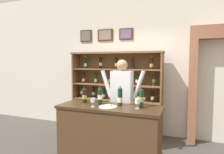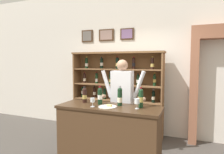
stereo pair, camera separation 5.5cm
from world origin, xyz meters
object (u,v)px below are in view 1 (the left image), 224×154
object	(u,v)px
wine_shelf	(116,91)
tasting_bottle_grappa	(100,96)
tasting_counter	(109,138)
cheese_plate	(108,107)
tasting_bottle_rosso	(120,96)
wine_glass_left	(93,101)
tasting_bottle_prosecco	(85,95)
shopkeeper	(122,96)
wine_glass_spare	(137,102)
tasting_bottle_vin_santo	(141,98)

from	to	relation	value
wine_shelf	tasting_bottle_grappa	size ratio (longest dim) A/B	7.14
tasting_counter	cheese_plate	world-z (taller)	cheese_plate
tasting_bottle_grappa	tasting_bottle_rosso	xyz separation A→B (m)	(0.33, 0.03, 0.00)
wine_glass_left	cheese_plate	bearing A→B (deg)	14.97
tasting_bottle_rosso	wine_glass_left	distance (m)	0.43
wine_shelf	tasting_bottle_prosecco	size ratio (longest dim) A/B	7.82
wine_glass_left	tasting_bottle_grappa	bearing A→B (deg)	81.14
tasting_bottle_prosecco	cheese_plate	xyz separation A→B (m)	(0.49, -0.16, -0.12)
shopkeeper	cheese_plate	size ratio (longest dim) A/B	6.23
tasting_bottle_rosso	wine_glass_left	world-z (taller)	tasting_bottle_rosso
tasting_bottle_grappa	wine_glass_spare	bearing A→B (deg)	-6.37
tasting_counter	tasting_bottle_vin_santo	size ratio (longest dim) A/B	5.21
tasting_counter	wine_glass_left	size ratio (longest dim) A/B	11.87
cheese_plate	tasting_bottle_vin_santo	bearing A→B (deg)	20.32
shopkeeper	cheese_plate	distance (m)	0.68
wine_shelf	tasting_bottle_vin_santo	size ratio (longest dim) A/B	6.94
wine_glass_spare	cheese_plate	world-z (taller)	wine_glass_spare
tasting_counter	shopkeeper	xyz separation A→B (m)	(0.01, 0.61, 0.57)
tasting_bottle_vin_santo	wine_glass_spare	world-z (taller)	tasting_bottle_vin_santo
tasting_counter	tasting_bottle_grappa	world-z (taller)	tasting_bottle_grappa
tasting_counter	wine_glass_spare	xyz separation A→B (m)	(0.45, 0.00, 0.61)
tasting_bottle_grappa	shopkeeper	bearing A→B (deg)	70.20
shopkeeper	wine_glass_left	xyz separation A→B (m)	(-0.23, -0.74, 0.03)
cheese_plate	tasting_counter	bearing A→B (deg)	100.66
tasting_bottle_grappa	wine_glass_left	world-z (taller)	tasting_bottle_grappa
tasting_bottle_rosso	wine_glass_left	bearing A→B (deg)	-147.50
tasting_bottle_prosecco	wine_glass_left	size ratio (longest dim) A/B	2.02
tasting_bottle_prosecco	cheese_plate	world-z (taller)	tasting_bottle_prosecco
tasting_bottle_rosso	cheese_plate	world-z (taller)	tasting_bottle_rosso
tasting_bottle_prosecco	tasting_bottle_rosso	world-z (taller)	tasting_bottle_rosso
tasting_counter	wine_shelf	bearing A→B (deg)	105.66
tasting_bottle_grappa	wine_glass_spare	xyz separation A→B (m)	(0.64, -0.07, -0.04)
tasting_bottle_prosecco	tasting_bottle_grappa	bearing A→B (deg)	-4.35
wine_shelf	tasting_bottle_prosecco	distance (m)	1.38
tasting_bottle_prosecco	wine_glass_left	world-z (taller)	tasting_bottle_prosecco
tasting_counter	tasting_bottle_rosso	xyz separation A→B (m)	(0.15, 0.10, 0.65)
tasting_counter	shopkeeper	world-z (taller)	shopkeeper
wine_shelf	tasting_bottle_prosecco	xyz separation A→B (m)	(-0.07, -1.38, 0.13)
tasting_bottle_prosecco	tasting_bottle_vin_santo	world-z (taller)	tasting_bottle_vin_santo
wine_shelf	tasting_bottle_vin_santo	bearing A→B (deg)	-56.70
tasting_bottle_rosso	tasting_bottle_vin_santo	distance (m)	0.34
tasting_bottle_vin_santo	wine_glass_left	world-z (taller)	tasting_bottle_vin_santo
tasting_bottle_prosecco	tasting_bottle_vin_santo	xyz separation A→B (m)	(0.97, 0.01, 0.02)
wine_glass_left	cheese_plate	world-z (taller)	wine_glass_left
shopkeeper	wine_glass_left	bearing A→B (deg)	-106.97
tasting_bottle_grappa	tasting_counter	bearing A→B (deg)	-21.24
shopkeeper	tasting_bottle_grappa	xyz separation A→B (m)	(-0.20, -0.54, 0.08)
tasting_bottle_vin_santo	cheese_plate	distance (m)	0.52
wine_shelf	wine_glass_left	bearing A→B (deg)	-82.95
tasting_counter	tasting_bottle_prosecco	bearing A→B (deg)	168.97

